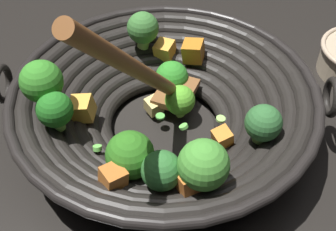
{
  "coord_description": "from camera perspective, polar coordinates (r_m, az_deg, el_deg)",
  "views": [
    {
      "loc": [
        -0.35,
        0.23,
        0.45
      ],
      "look_at": [
        -0.0,
        -0.0,
        0.03
      ],
      "focal_mm": 45.71,
      "sensor_mm": 36.0,
      "label": 1
    }
  ],
  "objects": [
    {
      "name": "ground_plane",
      "position": [
        0.62,
        -0.46,
        -2.03
      ],
      "size": [
        4.0,
        4.0,
        0.0
      ],
      "primitive_type": "plane",
      "color": "black"
    },
    {
      "name": "wok",
      "position": [
        0.57,
        -0.65,
        1.58
      ],
      "size": [
        0.41,
        0.41,
        0.29
      ],
      "color": "black",
      "rests_on": "ground"
    }
  ]
}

